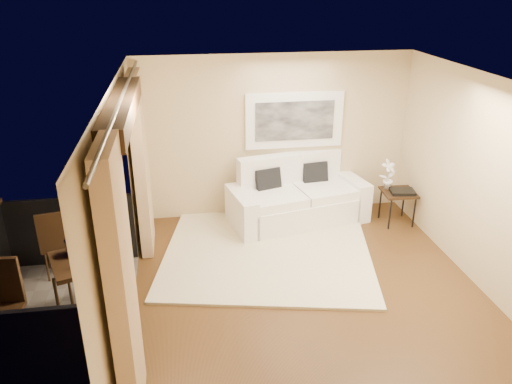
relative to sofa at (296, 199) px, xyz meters
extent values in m
plane|color=#533518|center=(-0.31, -2.10, -0.38)|extent=(5.00, 5.00, 0.00)
plane|color=white|center=(-0.31, -2.10, 2.32)|extent=(5.00, 5.00, 0.00)
plane|color=#C7B085|center=(-0.31, 0.40, 0.97)|extent=(4.50, 0.00, 4.50)
plane|color=#C7B085|center=(-0.31, -4.60, 0.97)|extent=(4.50, 0.00, 4.50)
plane|color=#C7B085|center=(1.94, -2.10, 0.97)|extent=(0.00, 5.00, 5.00)
plane|color=#C7B085|center=(-2.56, -0.25, 0.97)|extent=(0.00, 2.70, 2.70)
plane|color=#C7B085|center=(-2.56, -3.95, 0.97)|extent=(0.00, 2.70, 2.70)
plane|color=#C7B085|center=(-2.56, -2.10, 2.17)|extent=(0.00, 2.40, 2.40)
cube|color=black|center=(-2.44, -2.10, 2.14)|extent=(0.28, 2.40, 0.22)
cube|color=#605B56|center=(-3.46, -2.10, -0.44)|extent=(1.80, 2.60, 0.12)
cube|color=black|center=(-3.46, -0.83, 0.12)|extent=(1.80, 0.06, 1.00)
cube|color=black|center=(-3.46, -3.37, 0.12)|extent=(1.80, 0.06, 1.00)
cube|color=tan|center=(-2.42, -0.55, 0.94)|extent=(0.16, 0.75, 2.62)
cube|color=tan|center=(-2.42, -3.65, 0.94)|extent=(0.16, 0.75, 2.62)
cylinder|color=#4C473F|center=(-2.42, -2.10, 2.25)|extent=(0.04, 4.80, 0.04)
cube|color=white|center=(0.02, 0.37, 1.24)|extent=(1.62, 0.05, 0.92)
cube|color=black|center=(0.02, 0.34, 1.24)|extent=(1.30, 0.02, 0.64)
cube|color=beige|center=(-0.68, -1.07, -0.36)|extent=(3.48, 3.18, 0.04)
cube|color=white|center=(0.02, -0.08, -0.16)|extent=(1.97, 1.32, 0.45)
cube|color=white|center=(-0.06, 0.29, 0.26)|extent=(1.82, 0.61, 0.87)
cube|color=white|center=(-0.95, -0.29, -0.05)|extent=(0.45, 0.99, 0.66)
cube|color=white|center=(0.99, 0.13, -0.05)|extent=(0.45, 0.99, 0.66)
cube|color=white|center=(-0.40, -0.20, 0.14)|extent=(1.01, 1.01, 0.15)
cube|color=white|center=(0.45, -0.02, 0.14)|extent=(1.01, 1.01, 0.15)
cube|color=black|center=(-0.47, 0.04, 0.32)|extent=(0.47, 0.31, 0.44)
cube|color=black|center=(0.37, 0.21, 0.32)|extent=(0.44, 0.23, 0.44)
cube|color=black|center=(1.62, -0.37, 0.17)|extent=(0.55, 0.55, 0.04)
cylinder|color=black|center=(1.42, -0.58, -0.12)|extent=(0.03, 0.03, 0.53)
cylinder|color=black|center=(1.83, -0.58, -0.12)|extent=(0.03, 0.03, 0.53)
cylinder|color=black|center=(1.42, -0.17, -0.12)|extent=(0.03, 0.03, 0.53)
cylinder|color=black|center=(1.83, -0.17, -0.12)|extent=(0.03, 0.03, 0.53)
cube|color=black|center=(1.65, -0.44, 0.21)|extent=(0.42, 0.34, 0.05)
imported|color=white|center=(1.47, -0.23, 0.43)|extent=(0.30, 0.25, 0.50)
cube|color=black|center=(-3.02, -2.21, 0.42)|extent=(0.90, 0.90, 0.05)
cylinder|color=black|center=(-3.30, -2.49, 0.00)|extent=(0.04, 0.04, 0.76)
cylinder|color=black|center=(-2.74, -2.49, 0.00)|extent=(0.04, 0.04, 0.76)
cylinder|color=black|center=(-3.30, -1.92, 0.00)|extent=(0.04, 0.04, 0.76)
cylinder|color=black|center=(-2.74, -1.92, 0.00)|extent=(0.04, 0.04, 0.76)
cube|color=black|center=(-3.57, -1.10, 0.08)|extent=(0.51, 0.51, 0.05)
cube|color=black|center=(-3.53, -1.29, 0.33)|extent=(0.43, 0.14, 0.56)
cylinder|color=black|center=(-3.44, -0.89, -0.16)|extent=(0.03, 0.03, 0.44)
cylinder|color=black|center=(-3.78, -0.96, -0.16)|extent=(0.03, 0.03, 0.44)
cylinder|color=black|center=(-3.37, -1.23, -0.16)|extent=(0.03, 0.03, 0.44)
cylinder|color=black|center=(-3.71, -1.30, -0.16)|extent=(0.03, 0.03, 0.44)
cube|color=black|center=(-3.86, -2.47, 0.38)|extent=(0.46, 0.09, 0.60)
cylinder|color=black|center=(-3.70, -2.88, -0.15)|extent=(0.03, 0.03, 0.47)
cylinder|color=black|center=(-3.67, -2.51, -0.15)|extent=(0.03, 0.03, 0.47)
cylinder|color=white|center=(-3.14, -2.11, 0.54)|extent=(0.18, 0.18, 0.20)
cylinder|color=red|center=(-3.02, -2.09, 0.48)|extent=(0.06, 0.06, 0.07)
cylinder|color=silver|center=(-3.06, -2.38, 0.53)|extent=(0.04, 0.04, 0.18)
cylinder|color=white|center=(-2.91, -2.32, 0.50)|extent=(0.06, 0.06, 0.12)
cylinder|color=silver|center=(-2.87, -2.21, 0.50)|extent=(0.06, 0.06, 0.12)
camera|label=1|loc=(-1.84, -7.37, 3.41)|focal=35.00mm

